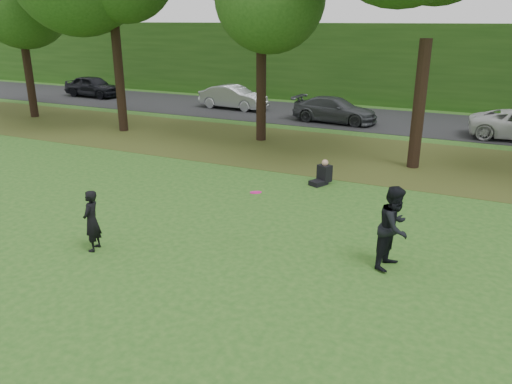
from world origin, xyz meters
TOP-DOWN VIEW (x-y plane):
  - ground at (0.00, 0.00)m, footprint 120.00×120.00m
  - leaf_litter at (0.00, 13.00)m, footprint 60.00×7.00m
  - street at (0.00, 21.00)m, footprint 70.00×7.00m
  - far_hedge at (0.00, 27.00)m, footprint 70.00×3.00m
  - player_left at (-1.78, 1.73)m, footprint 0.49×0.62m
  - player_right at (4.82, 3.92)m, footprint 0.90×1.05m
  - parked_cars at (-0.72, 20.04)m, footprint 40.49×4.02m
  - frisbee at (1.78, 3.27)m, footprint 0.37×0.37m
  - seated_person at (1.58, 8.93)m, footprint 0.68×0.83m

SIDE VIEW (x-z plane):
  - ground at x=0.00m, z-range 0.00..0.00m
  - leaf_litter at x=0.00m, z-range 0.00..0.01m
  - street at x=0.00m, z-range 0.00..0.02m
  - seated_person at x=1.58m, z-range -0.10..0.73m
  - parked_cars at x=-0.72m, z-range -0.03..1.44m
  - player_left at x=-1.78m, z-range 0.00..1.50m
  - player_right at x=4.82m, z-range 0.00..1.88m
  - frisbee at x=1.78m, z-range 1.47..1.55m
  - far_hedge at x=0.00m, z-range 0.00..5.00m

